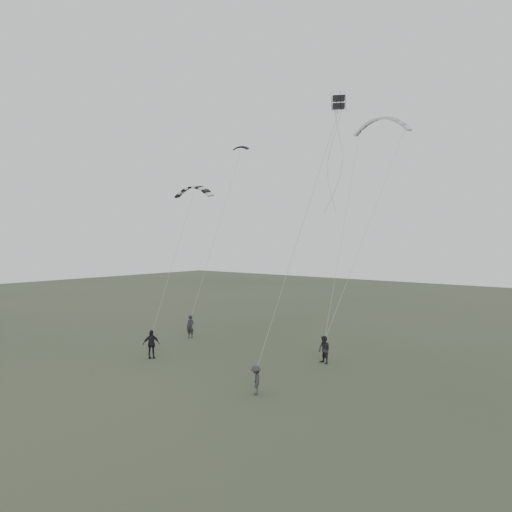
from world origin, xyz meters
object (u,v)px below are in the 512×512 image
Objects in this scene: flyer_right at (324,350)px; flyer_center at (151,344)px; kite_box at (339,102)px; kite_dark_small at (241,147)px; flyer_left at (190,327)px; flyer_far at (256,380)px; kite_striped at (194,187)px; kite_pale_large at (382,118)px.

flyer_center reaches higher than flyer_right.
kite_box reaches higher than flyer_center.
kite_box is (15.56, -9.48, -0.61)m from kite_dark_small.
flyer_right is at bearing -13.53° from flyer_left.
flyer_left is 16.86m from kite_dark_small.
flyer_right is 1.19× the size of flyer_far.
kite_dark_small is 0.46× the size of kite_striped.
flyer_right is 0.59× the size of kite_striped.
kite_pale_large is (12.97, 1.71, 0.95)m from kite_dark_small.
flyer_far is (0.63, -7.99, -0.14)m from flyer_right.
kite_box is at bearing -86.86° from kite_pale_large.
flyer_far is 2.11× the size of kite_box.
kite_pale_large reaches higher than flyer_left.
kite_box is (13.63, -1.69, 3.78)m from kite_striped.
flyer_center is 12.33m from kite_striped.
kite_pale_large is at bearing 17.89° from flyer_left.
flyer_left reaches higher than flyer_far.
flyer_left is at bearing -159.88° from kite_pale_large.
kite_dark_small reaches higher than kite_box.
kite_striped is at bearing -149.17° from kite_pale_large.
flyer_right reaches higher than flyer_far.
flyer_far is at bearing -43.14° from flyer_left.
kite_dark_small reaches higher than flyer_right.
flyer_right is at bearing -7.59° from kite_striped.
flyer_left is at bearing -114.80° from kite_dark_small.
kite_striped is (1.93, -7.79, -4.39)m from kite_dark_small.
kite_dark_small reaches higher than kite_striped.
kite_dark_small reaches higher than flyer_center.
kite_pale_large reaches higher than kite_striped.
flyer_far is at bearing -71.09° from flyer_center.
flyer_center is 1.37× the size of kite_dark_small.
kite_striped is at bearing 36.38° from flyer_center.
kite_pale_large reaches higher than flyer_right.
flyer_right is at bearing 145.29° from flyer_far.
flyer_center is 20.33m from kite_dark_small.
kite_box is at bearing -22.27° from kite_striped.
kite_pale_large is at bearing -13.43° from kite_dark_small.
kite_pale_large is (10.33, 14.33, 16.67)m from flyer_center.
kite_pale_large is (0.19, 8.05, 16.73)m from flyer_right.
flyer_center is 10.91m from flyer_far.
flyer_left is 0.96× the size of flyer_center.
kite_striped is at bearing -49.42° from flyer_left.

